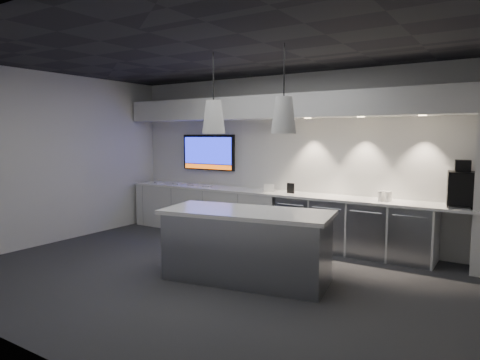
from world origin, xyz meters
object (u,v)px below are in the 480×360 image
Objects in this scene: island at (247,245)px; wall_tv at (208,152)px; bin at (177,253)px; coffee_machine at (462,188)px.

wall_tv is at bearing 125.32° from island.
island is 1.18m from bin.
coffee_machine is (2.29, 2.06, 0.70)m from island.
island is 5.60× the size of bin.
wall_tv is 3.47m from island.
wall_tv is 3.00m from bin.
island is 3.52× the size of coffee_machine.
island is at bearing -146.82° from coffee_machine.
wall_tv reaches higher than island.
wall_tv reaches higher than bin.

